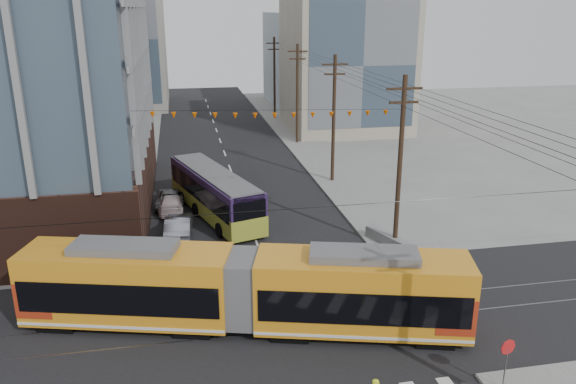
% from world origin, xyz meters
% --- Properties ---
extents(ground, '(160.00, 160.00, 0.00)m').
position_xyz_m(ground, '(0.00, 0.00, 0.00)').
color(ground, slate).
extents(bg_bldg_nw_near, '(18.00, 16.00, 18.00)m').
position_xyz_m(bg_bldg_nw_near, '(-17.00, 52.00, 9.00)').
color(bg_bldg_nw_near, '#8C99A5').
rests_on(bg_bldg_nw_near, ground).
extents(bg_bldg_ne_near, '(14.00, 14.00, 16.00)m').
position_xyz_m(bg_bldg_ne_near, '(16.00, 48.00, 8.00)').
color(bg_bldg_ne_near, gray).
rests_on(bg_bldg_ne_near, ground).
extents(bg_bldg_nw_far, '(16.00, 18.00, 20.00)m').
position_xyz_m(bg_bldg_nw_far, '(-14.00, 72.00, 10.00)').
color(bg_bldg_nw_far, gray).
rests_on(bg_bldg_nw_far, ground).
extents(bg_bldg_ne_far, '(16.00, 16.00, 14.00)m').
position_xyz_m(bg_bldg_ne_far, '(18.00, 68.00, 7.00)').
color(bg_bldg_ne_far, '#8C99A5').
rests_on(bg_bldg_ne_far, ground).
extents(utility_pole_far, '(0.30, 0.30, 11.00)m').
position_xyz_m(utility_pole_far, '(8.50, 56.00, 5.50)').
color(utility_pole_far, black).
rests_on(utility_pole_far, ground).
extents(streetcar, '(21.07, 8.44, 4.05)m').
position_xyz_m(streetcar, '(-2.02, 3.67, 2.03)').
color(streetcar, orange).
rests_on(streetcar, ground).
extents(city_bus, '(6.24, 12.46, 3.47)m').
position_xyz_m(city_bus, '(-2.29, 19.37, 1.73)').
color(city_bus, '#2F1C48').
rests_on(city_bus, ground).
extents(parked_car_silver, '(1.98, 4.87, 1.57)m').
position_xyz_m(parked_car_silver, '(-4.98, 15.59, 0.79)').
color(parked_car_silver, gray).
rests_on(parked_car_silver, ground).
extents(parked_car_white, '(1.96, 4.49, 1.28)m').
position_xyz_m(parked_car_white, '(-5.48, 20.85, 0.64)').
color(parked_car_white, silver).
rests_on(parked_car_white, ground).
extents(parked_car_grey, '(2.44, 4.79, 1.30)m').
position_xyz_m(parked_car_grey, '(-5.54, 22.43, 0.65)').
color(parked_car_grey, '#5C5D5F').
rests_on(parked_car_grey, ground).
extents(stop_sign, '(0.79, 0.79, 2.25)m').
position_xyz_m(stop_sign, '(7.58, -3.08, 1.12)').
color(stop_sign, red).
rests_on(stop_sign, ground).
extents(jersey_barrier, '(2.32, 4.21, 0.83)m').
position_xyz_m(jersey_barrier, '(8.30, 11.37, 0.41)').
color(jersey_barrier, slate).
rests_on(jersey_barrier, ground).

